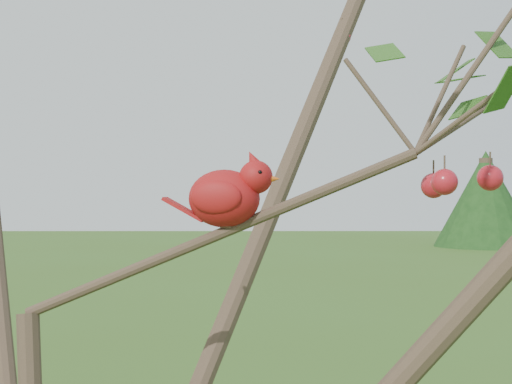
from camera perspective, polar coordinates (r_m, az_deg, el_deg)
crabapple_tree at (r=1.14m, az=-14.37°, el=-1.01°), size 2.35×2.05×2.95m
cardinal at (r=1.21m, az=-2.04°, el=-0.25°), size 0.19×0.11×0.13m
distant_trees at (r=25.06m, az=-0.44°, el=-1.16°), size 36.64×13.64×3.65m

